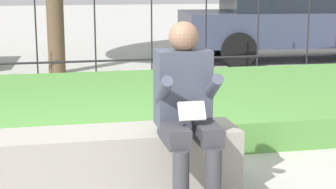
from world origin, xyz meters
The scene contains 5 objects.
stone_bench centered at (-0.31, 0.00, 0.22)m, with size 2.83×0.47×0.49m.
person_seated_reader centered at (0.66, -0.27, 0.71)m, with size 0.42×0.73×1.29m.
grass_berm centered at (0.00, 2.29, 0.14)m, with size 10.69×3.18×0.29m.
iron_fence centered at (0.00, 4.58, 0.88)m, with size 8.69×0.03×1.67m.
car_parked_right centered at (4.48, 6.24, 0.73)m, with size 4.65×2.12×1.33m.
Camera 1 is at (-0.25, -3.94, 1.58)m, focal length 60.00 mm.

